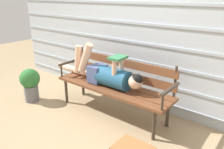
% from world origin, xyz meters
% --- Properties ---
extents(ground_plane, '(12.00, 12.00, 0.00)m').
position_xyz_m(ground_plane, '(0.00, 0.00, 0.00)').
color(ground_plane, tan).
extents(house_siding, '(5.48, 0.08, 2.55)m').
position_xyz_m(house_siding, '(0.00, 0.61, 1.27)').
color(house_siding, '#B2BCC6').
rests_on(house_siding, ground).
extents(park_bench, '(1.80, 0.50, 0.84)m').
position_xyz_m(park_bench, '(-0.00, 0.14, 0.47)').
color(park_bench, brown).
rests_on(park_bench, ground).
extents(reclining_person, '(1.71, 0.27, 0.59)m').
position_xyz_m(reclining_person, '(-0.12, 0.06, 0.60)').
color(reclining_person, '#23567A').
extents(potted_plant, '(0.32, 0.32, 0.55)m').
position_xyz_m(potted_plant, '(-1.30, -0.43, 0.32)').
color(potted_plant, slate).
rests_on(potted_plant, ground).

